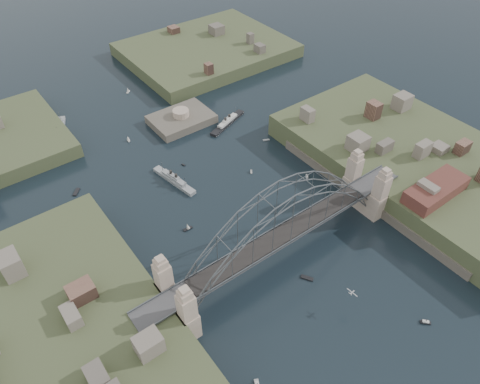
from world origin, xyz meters
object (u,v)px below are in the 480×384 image
fort_island (182,123)px  ocean_liner (228,122)px  bridge (283,224)px  naval_cruiser_near (174,180)px  naval_cruiser_far (61,129)px  wharf_shed (436,190)px

fort_island → ocean_liner: (13.07, -10.99, 1.06)m
bridge → ocean_liner: bridge is taller
fort_island → naval_cruiser_near: size_ratio=1.22×
bridge → naval_cruiser_far: (-25.96, 91.45, -11.45)m
wharf_shed → naval_cruiser_far: wharf_shed is taller
fort_island → naval_cruiser_near: 33.38m
bridge → naval_cruiser_far: bridge is taller
naval_cruiser_near → naval_cruiser_far: (-18.59, 48.61, 0.03)m
naval_cruiser_near → ocean_liner: bearing=26.5°
bridge → wharf_shed: size_ratio=4.20×
fort_island → naval_cruiser_far: bearing=150.5°
bridge → fort_island: 72.14m
ocean_liner → fort_island: bearing=139.9°
naval_cruiser_near → wharf_shed: bearing=-47.9°
naval_cruiser_near → naval_cruiser_far: bearing=110.9°
wharf_shed → fort_island: bearing=110.9°
fort_island → wharf_shed: (32.00, -84.00, 10.34)m
wharf_shed → bridge: bearing=162.3°
bridge → ocean_liner: size_ratio=4.55×
fort_island → naval_cruiser_far: (-37.96, 21.45, 1.21)m
bridge → fort_island: bearing=80.3°
naval_cruiser_near → naval_cruiser_far: size_ratio=1.13×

